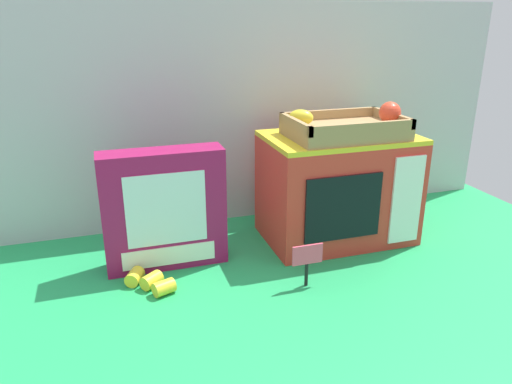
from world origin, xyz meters
The scene contains 7 objects.
ground_plane centered at (0.00, 0.00, 0.00)m, with size 1.70×1.70×0.00m, color #219E54.
display_back_panel centered at (0.00, 0.28, 0.30)m, with size 1.61×0.03×0.61m, color #B7BABF.
toy_microwave centered at (0.21, 0.06, 0.14)m, with size 0.38×0.25×0.28m.
food_groups_crate centered at (0.21, 0.04, 0.30)m, with size 0.28×0.19×0.08m.
cookie_set_box centered at (-0.25, 0.04, 0.14)m, with size 0.28×0.08×0.28m.
price_sign centered at (0.03, -0.16, 0.07)m, with size 0.07×0.01×0.10m.
loose_toy_banana centered at (-0.30, -0.06, 0.02)m, with size 0.11×0.12×0.03m.
Camera 1 is at (-0.37, -1.02, 0.56)m, focal length 33.93 mm.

